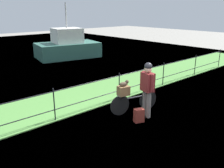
{
  "coord_description": "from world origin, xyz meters",
  "views": [
    {
      "loc": [
        -4.3,
        -3.92,
        3.15
      ],
      "look_at": [
        0.46,
        1.44,
        0.9
      ],
      "focal_mm": 38.49,
      "sensor_mm": 36.0,
      "label": 1
    }
  ],
  "objects_px": {
    "terrier_dog": "(124,84)",
    "cyclist_person": "(147,85)",
    "wooden_crate": "(123,91)",
    "backpack_on_paving": "(139,115)",
    "moored_boat_near": "(68,47)",
    "bicycle_main": "(134,102)"
  },
  "relations": [
    {
      "from": "cyclist_person",
      "to": "backpack_on_paving",
      "type": "bearing_deg",
      "value": -166.05
    },
    {
      "from": "wooden_crate",
      "to": "backpack_on_paving",
      "type": "relative_size",
      "value": 0.85
    },
    {
      "from": "terrier_dog",
      "to": "backpack_on_paving",
      "type": "bearing_deg",
      "value": -94.32
    },
    {
      "from": "wooden_crate",
      "to": "cyclist_person",
      "type": "distance_m",
      "value": 0.75
    },
    {
      "from": "terrier_dog",
      "to": "wooden_crate",
      "type": "bearing_deg",
      "value": 165.84
    },
    {
      "from": "moored_boat_near",
      "to": "terrier_dog",
      "type": "bearing_deg",
      "value": -111.68
    },
    {
      "from": "terrier_dog",
      "to": "cyclist_person",
      "type": "distance_m",
      "value": 0.69
    },
    {
      "from": "cyclist_person",
      "to": "backpack_on_paving",
      "type": "relative_size",
      "value": 4.21
    },
    {
      "from": "wooden_crate",
      "to": "bicycle_main",
      "type": "bearing_deg",
      "value": -14.16
    },
    {
      "from": "wooden_crate",
      "to": "terrier_dog",
      "type": "bearing_deg",
      "value": -14.16
    },
    {
      "from": "wooden_crate",
      "to": "cyclist_person",
      "type": "xyz_separation_m",
      "value": [
        0.43,
        -0.57,
        0.22
      ]
    },
    {
      "from": "terrier_dog",
      "to": "moored_boat_near",
      "type": "distance_m",
      "value": 9.84
    },
    {
      "from": "bicycle_main",
      "to": "cyclist_person",
      "type": "bearing_deg",
      "value": -83.43
    },
    {
      "from": "terrier_dog",
      "to": "cyclist_person",
      "type": "height_order",
      "value": "cyclist_person"
    },
    {
      "from": "backpack_on_paving",
      "to": "wooden_crate",
      "type": "bearing_deg",
      "value": -71.77
    },
    {
      "from": "moored_boat_near",
      "to": "backpack_on_paving",
      "type": "bearing_deg",
      "value": -110.57
    },
    {
      "from": "cyclist_person",
      "to": "moored_boat_near",
      "type": "bearing_deg",
      "value": 71.58
    },
    {
      "from": "backpack_on_paving",
      "to": "moored_boat_near",
      "type": "bearing_deg",
      "value": -90.07
    },
    {
      "from": "bicycle_main",
      "to": "backpack_on_paving",
      "type": "bearing_deg",
      "value": -124.0
    },
    {
      "from": "bicycle_main",
      "to": "moored_boat_near",
      "type": "height_order",
      "value": "moored_boat_near"
    },
    {
      "from": "wooden_crate",
      "to": "terrier_dog",
      "type": "relative_size",
      "value": 1.04
    },
    {
      "from": "cyclist_person",
      "to": "wooden_crate",
      "type": "bearing_deg",
      "value": 126.71
    }
  ]
}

